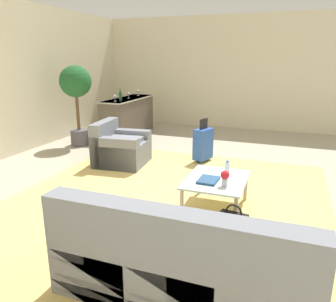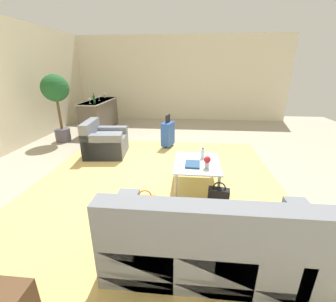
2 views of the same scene
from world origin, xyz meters
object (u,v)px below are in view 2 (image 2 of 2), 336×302
at_px(armchair, 104,143).
at_px(coffee_table, 197,165).
at_px(wine_glass_left_of_centre, 99,97).
at_px(potted_ficus, 56,95).
at_px(flower_vase, 207,161).
at_px(wine_glass_right_of_centre, 105,95).
at_px(handbag_pink, 133,203).
at_px(wine_glass_leftmost, 90,100).
at_px(couch, 211,245).
at_px(suitcase_blue, 168,134).
at_px(water_bottle, 203,153).
at_px(coffee_table_book, 193,164).
at_px(handbag_black, 219,195).
at_px(handbag_orange, 145,204).
at_px(wine_bottle_green, 94,99).
at_px(bar_console, 100,115).

xyz_separation_m(armchair, coffee_table, (-1.29, -2.17, 0.09)).
height_order(wine_glass_left_of_centre, potted_ficus, potted_ficus).
xyz_separation_m(flower_vase, wine_glass_right_of_centre, (4.38, 3.27, 0.52)).
xyz_separation_m(armchair, wine_glass_right_of_centre, (2.87, 0.95, 0.78)).
bearing_deg(handbag_pink, armchair, 29.60).
distance_m(wine_glass_left_of_centre, potted_ficus, 1.46).
xyz_separation_m(wine_glass_leftmost, wine_glass_right_of_centre, (1.33, 0.04, 0.00)).
distance_m(couch, suitcase_blue, 3.88).
relative_size(water_bottle, flower_vase, 1.00).
distance_m(couch, armchair, 3.83).
bearing_deg(coffee_table_book, suitcase_blue, 18.74).
distance_m(coffee_table_book, handbag_black, 0.67).
xyz_separation_m(coffee_table, potted_ficus, (2.20, 3.70, 0.89)).
bearing_deg(wine_glass_right_of_centre, handbag_black, -143.75).
bearing_deg(wine_glass_leftmost, handbag_orange, -147.86).
xyz_separation_m(armchair, suitcase_blue, (0.71, -1.47, 0.07)).
bearing_deg(coffee_table_book, armchair, 58.31).
bearing_deg(couch, potted_ficus, 43.59).
relative_size(couch, potted_ficus, 1.17).
distance_m(wine_glass_left_of_centre, handbag_orange, 5.04).
relative_size(armchair, wine_glass_left_of_centre, 6.43).
bearing_deg(coffee_table, handbag_black, -148.52).
bearing_deg(couch, handbag_orange, 42.83).
distance_m(coffee_table_book, handbag_orange, 1.06).
bearing_deg(suitcase_blue, handbag_orange, 178.98).
bearing_deg(handbag_black, handbag_orange, 107.26).
bearing_deg(potted_ficus, wine_glass_left_of_centre, -26.13).
height_order(water_bottle, handbag_pink, water_bottle).
distance_m(flower_vase, handbag_pink, 1.34).
bearing_deg(wine_bottle_green, flower_vase, -135.06).
distance_m(coffee_table, wine_glass_leftmost, 4.25).
bearing_deg(bar_console, handbag_pink, -153.67).
height_order(flower_vase, handbag_orange, flower_vase).
bearing_deg(handbag_pink, wine_glass_right_of_centre, 23.42).
relative_size(armchair, flower_vase, 4.84).
distance_m(coffee_table_book, wine_glass_left_of_centre, 4.73).
xyz_separation_m(armchair, handbag_orange, (-2.17, -1.41, -0.16)).
distance_m(wine_bottle_green, suitcase_blue, 2.56).
height_order(coffee_table_book, bar_console, bar_console).
height_order(wine_bottle_green, handbag_pink, wine_bottle_green).
xyz_separation_m(handbag_black, handbag_pink, (-0.33, 1.27, 0.00)).
height_order(coffee_table_book, suitcase_blue, suitcase_blue).
relative_size(coffee_table, coffee_table_book, 3.10).
xyz_separation_m(couch, flower_vase, (1.57, -0.05, 0.24)).
bearing_deg(coffee_table_book, water_bottle, -26.92).
bearing_deg(handbag_black, wine_bottle_green, 43.77).
bearing_deg(potted_ficus, bar_console, -24.78).
bearing_deg(flower_vase, couch, 178.18).
xyz_separation_m(coffee_table, flower_vase, (-0.22, -0.15, 0.18)).
bearing_deg(handbag_pink, flower_vase, -59.24).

